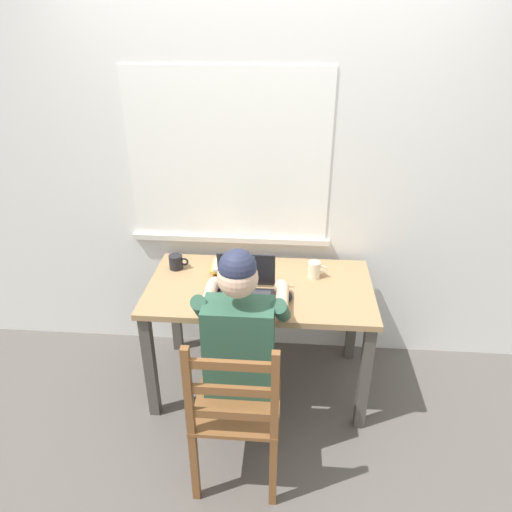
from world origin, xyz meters
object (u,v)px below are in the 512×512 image
(desk, at_px, (260,300))
(seated_person, at_px, (242,338))
(laptop, at_px, (245,287))
(wooden_chair, at_px, (236,411))
(coffee_mug_white, at_px, (315,270))
(computer_mouse, at_px, (287,296))
(book_stack_main, at_px, (226,267))
(coffee_mug_dark, at_px, (176,262))

(desk, relative_size, seated_person, 1.06)
(laptop, bearing_deg, wooden_chair, -88.75)
(laptop, bearing_deg, coffee_mug_white, 31.25)
(computer_mouse, relative_size, coffee_mug_white, 0.90)
(laptop, bearing_deg, computer_mouse, -3.85)
(wooden_chair, relative_size, book_stack_main, 5.20)
(book_stack_main, bearing_deg, wooden_chair, -79.82)
(laptop, bearing_deg, book_stack_main, 118.29)
(desk, bearing_deg, computer_mouse, -39.61)
(desk, xyz_separation_m, coffee_mug_white, (0.32, 0.12, 0.16))
(laptop, height_order, coffee_mug_white, laptop)
(laptop, height_order, book_stack_main, laptop)
(computer_mouse, height_order, coffee_mug_dark, coffee_mug_dark)
(seated_person, xyz_separation_m, coffee_mug_dark, (-0.47, 0.60, 0.10))
(seated_person, relative_size, book_stack_main, 6.89)
(coffee_mug_dark, height_order, book_stack_main, coffee_mug_dark)
(wooden_chair, bearing_deg, book_stack_main, 100.18)
(seated_person, height_order, coffee_mug_dark, seated_person)
(coffee_mug_white, bearing_deg, computer_mouse, -121.56)
(seated_person, relative_size, computer_mouse, 12.44)
(desk, relative_size, laptop, 4.01)
(laptop, xyz_separation_m, book_stack_main, (-0.14, 0.26, -0.02))
(seated_person, bearing_deg, coffee_mug_white, 55.50)
(wooden_chair, xyz_separation_m, computer_mouse, (0.23, 0.58, 0.30))
(computer_mouse, bearing_deg, wooden_chair, -111.23)
(coffee_mug_white, bearing_deg, coffee_mug_dark, 177.07)
(desk, xyz_separation_m, coffee_mug_dark, (-0.54, 0.17, 0.15))
(coffee_mug_white, relative_size, coffee_mug_dark, 0.91)
(desk, distance_m, laptop, 0.21)
(seated_person, relative_size, laptop, 3.77)
(coffee_mug_dark, bearing_deg, book_stack_main, -3.89)
(laptop, relative_size, coffee_mug_dark, 2.69)
(desk, xyz_separation_m, seated_person, (-0.06, -0.44, 0.05))
(book_stack_main, bearing_deg, coffee_mug_dark, 176.11)
(seated_person, height_order, computer_mouse, seated_person)
(desk, distance_m, book_stack_main, 0.29)
(wooden_chair, height_order, computer_mouse, wooden_chair)
(coffee_mug_dark, bearing_deg, coffee_mug_white, -2.93)
(wooden_chair, bearing_deg, coffee_mug_dark, 118.15)
(coffee_mug_white, bearing_deg, desk, -159.31)
(laptop, bearing_deg, desk, 57.73)
(desk, relative_size, computer_mouse, 13.23)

